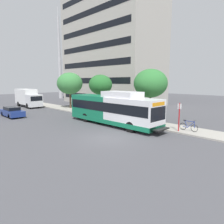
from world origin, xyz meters
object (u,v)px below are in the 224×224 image
(box_truck_background, at_px, (28,97))
(bicycle_parked, at_px, (189,126))
(transit_bus, at_px, (112,109))
(street_tree_mid_block, at_px, (101,85))
(bus_stop_sign_pole, at_px, (179,115))
(street_tree_far_block, at_px, (70,83))
(parked_car_far_lane, at_px, (12,112))
(street_tree_near_stop, at_px, (150,83))

(box_truck_background, bearing_deg, bicycle_parked, -84.02)
(transit_bus, height_order, street_tree_mid_block, street_tree_mid_block)
(bus_stop_sign_pole, height_order, street_tree_far_block, street_tree_far_block)
(bicycle_parked, height_order, parked_car_far_lane, parked_car_far_lane)
(street_tree_mid_block, height_order, box_truck_background, street_tree_mid_block)
(street_tree_mid_block, bearing_deg, bicycle_parked, -95.54)
(street_tree_near_stop, relative_size, box_truck_background, 0.85)
(street_tree_far_block, distance_m, box_truck_background, 9.01)
(transit_bus, bearing_deg, street_tree_mid_block, 58.14)
(transit_bus, relative_size, street_tree_far_block, 2.04)
(transit_bus, bearing_deg, parked_car_far_lane, 115.26)
(bus_stop_sign_pole, xyz_separation_m, street_tree_mid_block, (2.09, 13.20, 2.53))
(street_tree_mid_block, xyz_separation_m, street_tree_far_block, (-0.17, 7.71, 0.13))
(street_tree_mid_block, distance_m, parked_car_far_lane, 12.43)
(street_tree_far_block, relative_size, parked_car_far_lane, 1.34)
(street_tree_mid_block, bearing_deg, street_tree_near_stop, -89.19)
(street_tree_far_block, height_order, parked_car_far_lane, street_tree_far_block)
(bicycle_parked, distance_m, box_truck_background, 29.23)
(street_tree_mid_block, height_order, street_tree_far_block, street_tree_far_block)
(parked_car_far_lane, height_order, box_truck_background, box_truck_background)
(bus_stop_sign_pole, bearing_deg, parked_car_far_lane, 112.38)
(bicycle_parked, height_order, street_tree_far_block, street_tree_far_block)
(bicycle_parked, distance_m, street_tree_far_block, 21.87)
(bus_stop_sign_pole, distance_m, street_tree_far_block, 21.16)
(transit_bus, bearing_deg, street_tree_near_stop, -24.64)
(bicycle_parked, bearing_deg, box_truck_background, 95.98)
(transit_bus, distance_m, parked_car_far_lane, 14.23)
(bus_stop_sign_pole, xyz_separation_m, street_tree_near_stop, (2.21, 4.74, 2.78))
(bus_stop_sign_pole, bearing_deg, box_truck_background, 94.60)
(bus_stop_sign_pole, xyz_separation_m, parked_car_far_lane, (-8.03, 19.50, -0.99))
(bicycle_parked, bearing_deg, street_tree_mid_block, 84.46)
(bicycle_parked, relative_size, street_tree_mid_block, 0.32)
(transit_bus, distance_m, street_tree_far_block, 15.00)
(street_tree_near_stop, bearing_deg, bicycle_parked, -105.26)
(bicycle_parked, bearing_deg, street_tree_far_block, 86.88)
(bus_stop_sign_pole, height_order, street_tree_mid_block, street_tree_mid_block)
(transit_bus, height_order, box_truck_background, transit_bus)
(box_truck_background, bearing_deg, street_tree_near_stop, -79.25)
(bicycle_parked, bearing_deg, street_tree_near_stop, 74.74)
(bicycle_parked, xyz_separation_m, parked_car_far_lane, (-8.78, 20.10, 0.10))
(bicycle_parked, distance_m, parked_car_far_lane, 21.94)
(transit_bus, height_order, street_tree_near_stop, street_tree_near_stop)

